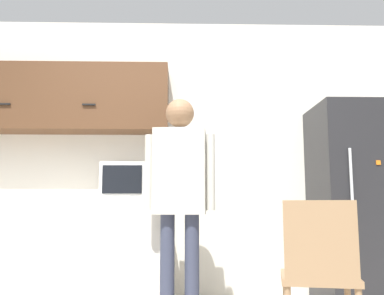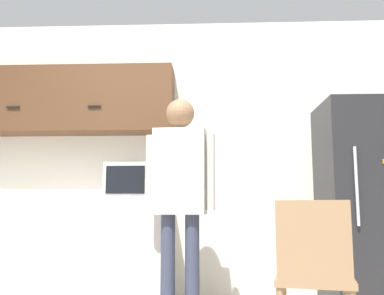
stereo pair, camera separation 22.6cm
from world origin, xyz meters
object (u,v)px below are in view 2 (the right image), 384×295
Objects in this scene: microwave at (135,181)px; refrigerator at (366,204)px; person at (180,183)px; chair at (314,269)px.

refrigerator is (2.01, -0.02, -0.20)m from microwave.
refrigerator is (1.57, 0.44, -0.16)m from person.
person is at bearing -27.73° from chair.
person is 0.97× the size of refrigerator.
person is at bearing -46.18° from microwave.
refrigerator reaches higher than microwave.
person is 1.64m from refrigerator.
refrigerator is at bearing -0.53° from microwave.
microwave is at bearing 139.66° from person.
microwave is 2.02m from refrigerator.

